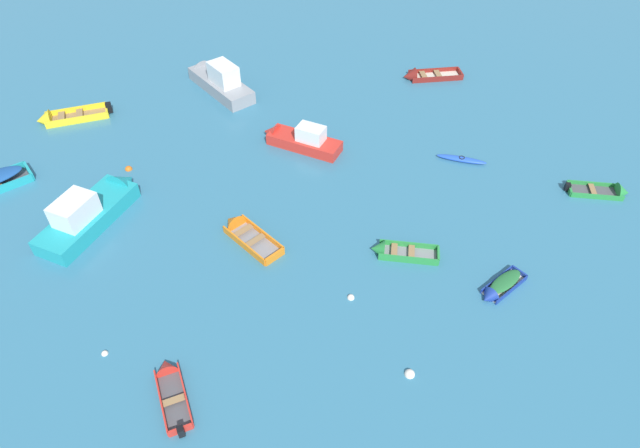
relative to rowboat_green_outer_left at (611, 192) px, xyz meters
The scene contains 15 objects.
rowboat_green_outer_left is the anchor object (origin of this frame).
rowboat_red_midfield_left 25.29m from the rowboat_green_outer_left, 154.12° to the right, with size 2.01×3.45×0.90m.
rowboat_yellow_near_camera 34.18m from the rowboat_green_outer_left, 165.54° to the left, with size 4.78×2.54×1.27m.
rowboat_deep_blue_far_back 10.60m from the rowboat_green_outer_left, 140.61° to the right, with size 2.69×2.35×0.82m.
rowboat_orange_back_row_right 20.61m from the rowboat_green_outer_left, behind, with size 3.47×3.66×1.18m.
kayak_blue_cluster_outer 8.36m from the rowboat_green_outer_left, 156.74° to the left, with size 2.96×1.37×0.28m.
motor_launch_turquoise_outer_right 28.32m from the rowboat_green_outer_left, behind, with size 4.56×6.76×2.47m.
rowboat_green_foreground_center 13.50m from the rowboat_green_outer_left, 162.06° to the right, with size 3.48×1.57×0.96m.
motor_launch_grey_back_row_left 26.23m from the rowboat_green_outer_left, 151.83° to the left, with size 5.38×6.36×2.56m.
motor_launch_red_distant_center 18.16m from the rowboat_green_outer_left, 163.40° to the left, with size 5.18×3.59×1.85m.
rowboat_maroon_far_left 15.81m from the rowboat_green_outer_left, 122.61° to the left, with size 4.43×1.70×1.21m.
mooring_buoy_between_boats_right 16.99m from the rowboat_green_outer_left, 139.92° to the right, with size 0.44×0.44×0.44m, color silver.
mooring_buoy_central 27.46m from the rowboat_green_outer_left, 159.73° to the right, with size 0.29×0.29×0.29m, color silver.
mooring_buoy_trailing 27.70m from the rowboat_green_outer_left, behind, with size 0.43×0.43×0.43m, color orange.
mooring_buoy_near_foreground 16.61m from the rowboat_green_outer_left, 155.51° to the right, with size 0.34×0.34×0.34m, color silver.
Camera 1 is at (-0.72, 0.83, 19.89)m, focal length 30.53 mm.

